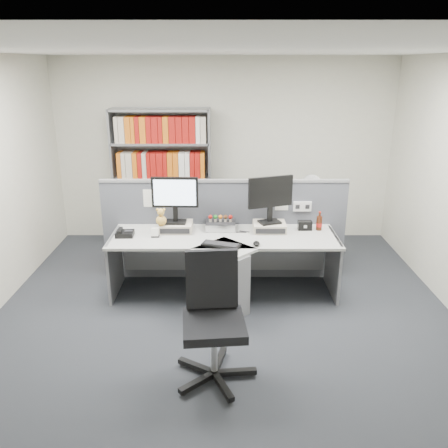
{
  "coord_description": "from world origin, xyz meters",
  "views": [
    {
      "loc": [
        0.0,
        -4.13,
        2.59
      ],
      "look_at": [
        0.0,
        0.65,
        0.92
      ],
      "focal_mm": 36.96,
      "sensor_mm": 36.0,
      "label": 1
    }
  ],
  "objects_px": {
    "office_chair": "(213,314)",
    "desk_phone": "(124,233)",
    "monitor_right": "(270,196)",
    "desk_calendar": "(155,233)",
    "desk_fan": "(312,187)",
    "shelving_unit": "(163,180)",
    "desktop_pc": "(220,225)",
    "speaker": "(305,225)",
    "desk": "(224,265)",
    "monitor_left": "(175,196)",
    "keyboard": "(221,245)",
    "filing_cabinet": "(309,231)",
    "mouse": "(256,244)",
    "cola_bottle": "(319,223)"
  },
  "relations": [
    {
      "from": "monitor_left",
      "to": "mouse",
      "type": "distance_m",
      "value": 1.1
    },
    {
      "from": "mouse",
      "to": "office_chair",
      "type": "relative_size",
      "value": 0.11
    },
    {
      "from": "desktop_pc",
      "to": "keyboard",
      "type": "height_order",
      "value": "desktop_pc"
    },
    {
      "from": "monitor_left",
      "to": "desk_phone",
      "type": "relative_size",
      "value": 2.68
    },
    {
      "from": "office_chair",
      "to": "desk_phone",
      "type": "bearing_deg",
      "value": 124.86
    },
    {
      "from": "desktop_pc",
      "to": "desk_fan",
      "type": "relative_size",
      "value": 0.75
    },
    {
      "from": "keyboard",
      "to": "desk_calendar",
      "type": "bearing_deg",
      "value": 160.01
    },
    {
      "from": "desk_phone",
      "to": "shelving_unit",
      "type": "distance_m",
      "value": 1.67
    },
    {
      "from": "desk",
      "to": "monitor_left",
      "type": "relative_size",
      "value": 4.74
    },
    {
      "from": "monitor_left",
      "to": "keyboard",
      "type": "relative_size",
      "value": 1.23
    },
    {
      "from": "mouse",
      "to": "desk_calendar",
      "type": "distance_m",
      "value": 1.17
    },
    {
      "from": "monitor_right",
      "to": "desk_phone",
      "type": "height_order",
      "value": "monitor_right"
    },
    {
      "from": "desk_calendar",
      "to": "speaker",
      "type": "relative_size",
      "value": 0.66
    },
    {
      "from": "desk_phone",
      "to": "office_chair",
      "type": "relative_size",
      "value": 0.19
    },
    {
      "from": "keyboard",
      "to": "desk_calendar",
      "type": "xyz_separation_m",
      "value": [
        -0.75,
        0.27,
        0.03
      ]
    },
    {
      "from": "filing_cabinet",
      "to": "cola_bottle",
      "type": "bearing_deg",
      "value": -94.38
    },
    {
      "from": "cola_bottle",
      "to": "desk_fan",
      "type": "xyz_separation_m",
      "value": [
        0.08,
        0.98,
        0.18
      ]
    },
    {
      "from": "desk",
      "to": "cola_bottle",
      "type": "bearing_deg",
      "value": 20.23
    },
    {
      "from": "desk",
      "to": "monitor_left",
      "type": "distance_m",
      "value": 0.97
    },
    {
      "from": "filing_cabinet",
      "to": "office_chair",
      "type": "height_order",
      "value": "office_chair"
    },
    {
      "from": "desktop_pc",
      "to": "speaker",
      "type": "relative_size",
      "value": 2.11
    },
    {
      "from": "monitor_right",
      "to": "desk_calendar",
      "type": "relative_size",
      "value": 5.13
    },
    {
      "from": "mouse",
      "to": "desk_fan",
      "type": "height_order",
      "value": "desk_fan"
    },
    {
      "from": "desk_fan",
      "to": "shelving_unit",
      "type": "bearing_deg",
      "value": 167.93
    },
    {
      "from": "monitor_left",
      "to": "desk_fan",
      "type": "bearing_deg",
      "value": 29.92
    },
    {
      "from": "keyboard",
      "to": "desk_phone",
      "type": "distance_m",
      "value": 1.15
    },
    {
      "from": "mouse",
      "to": "speaker",
      "type": "bearing_deg",
      "value": 39.76
    },
    {
      "from": "desk_phone",
      "to": "mouse",
      "type": "bearing_deg",
      "value": -10.93
    },
    {
      "from": "desktop_pc",
      "to": "shelving_unit",
      "type": "height_order",
      "value": "shelving_unit"
    },
    {
      "from": "desk",
      "to": "shelving_unit",
      "type": "relative_size",
      "value": 1.3
    },
    {
      "from": "speaker",
      "to": "desk",
      "type": "bearing_deg",
      "value": -156.07
    },
    {
      "from": "keyboard",
      "to": "desk_fan",
      "type": "xyz_separation_m",
      "value": [
        1.23,
        1.49,
        0.25
      ]
    },
    {
      "from": "desk",
      "to": "desk_calendar",
      "type": "distance_m",
      "value": 0.86
    },
    {
      "from": "desk",
      "to": "desktop_pc",
      "type": "xyz_separation_m",
      "value": [
        -0.04,
        0.47,
        0.31
      ]
    },
    {
      "from": "speaker",
      "to": "keyboard",
      "type": "bearing_deg",
      "value": -152.23
    },
    {
      "from": "speaker",
      "to": "desk_phone",
      "type": "bearing_deg",
      "value": -174.14
    },
    {
      "from": "desktop_pc",
      "to": "desk_calendar",
      "type": "xyz_separation_m",
      "value": [
        -0.74,
        -0.29,
        0.0
      ]
    },
    {
      "from": "monitor_left",
      "to": "filing_cabinet",
      "type": "relative_size",
      "value": 0.78
    },
    {
      "from": "keyboard",
      "to": "shelving_unit",
      "type": "height_order",
      "value": "shelving_unit"
    },
    {
      "from": "monitor_right",
      "to": "desk_calendar",
      "type": "xyz_separation_m",
      "value": [
        -1.32,
        -0.2,
        -0.38
      ]
    },
    {
      "from": "desk_calendar",
      "to": "desk",
      "type": "bearing_deg",
      "value": -12.9
    },
    {
      "from": "desk_phone",
      "to": "office_chair",
      "type": "distance_m",
      "value": 1.84
    },
    {
      "from": "monitor_right",
      "to": "desk_phone",
      "type": "distance_m",
      "value": 1.73
    },
    {
      "from": "desk_phone",
      "to": "filing_cabinet",
      "type": "height_order",
      "value": "desk_phone"
    },
    {
      "from": "keyboard",
      "to": "shelving_unit",
      "type": "relative_size",
      "value": 0.22
    },
    {
      "from": "keyboard",
      "to": "office_chair",
      "type": "bearing_deg",
      "value": -92.91
    },
    {
      "from": "monitor_left",
      "to": "speaker",
      "type": "distance_m",
      "value": 1.57
    },
    {
      "from": "keyboard",
      "to": "mouse",
      "type": "bearing_deg",
      "value": 2.49
    },
    {
      "from": "desktop_pc",
      "to": "filing_cabinet",
      "type": "height_order",
      "value": "desktop_pc"
    },
    {
      "from": "mouse",
      "to": "shelving_unit",
      "type": "xyz_separation_m",
      "value": [
        -1.25,
        1.93,
        0.23
      ]
    }
  ]
}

